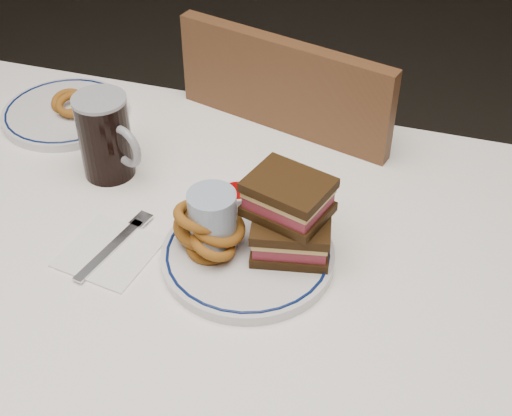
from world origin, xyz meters
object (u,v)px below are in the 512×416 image
(chair_far, at_px, (306,193))
(reuben_sandwich, at_px, (290,217))
(main_plate, at_px, (248,255))
(far_plate, at_px, (66,112))
(beer_mug, at_px, (106,136))

(chair_far, relative_size, reuben_sandwich, 6.47)
(main_plate, height_order, far_plate, main_plate)
(chair_far, relative_size, far_plate, 3.85)
(reuben_sandwich, xyz_separation_m, beer_mug, (-0.35, 0.11, -0.00))
(main_plate, height_order, reuben_sandwich, reuben_sandwich)
(reuben_sandwich, distance_m, beer_mug, 0.36)
(chair_far, bearing_deg, beer_mug, -129.22)
(reuben_sandwich, relative_size, far_plate, 0.60)
(reuben_sandwich, bearing_deg, far_plate, 154.42)
(main_plate, distance_m, reuben_sandwich, 0.09)
(reuben_sandwich, bearing_deg, chair_far, 99.02)
(chair_far, xyz_separation_m, beer_mug, (-0.28, -0.34, 0.32))
(chair_far, relative_size, beer_mug, 6.18)
(chair_far, distance_m, far_plate, 0.55)
(chair_far, height_order, main_plate, chair_far)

